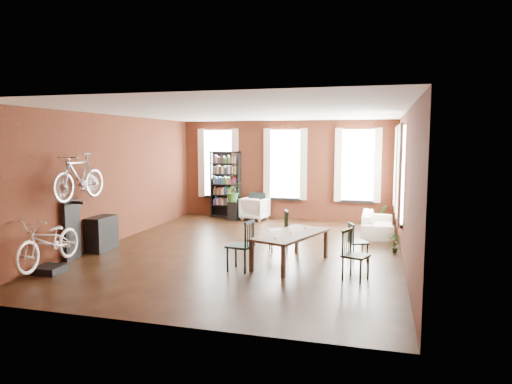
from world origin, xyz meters
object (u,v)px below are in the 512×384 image
(white_armchair, at_px, (255,207))
(plant_stand, at_px, (233,211))
(cream_sofa, at_px, (378,220))
(console_table, at_px, (102,233))
(bicycle_floor, at_px, (48,219))
(dining_chair_b, at_px, (278,231))
(dining_chair_d, at_px, (358,242))
(bookshelf, at_px, (226,184))
(dining_chair_a, at_px, (240,246))
(dining_chair_c, at_px, (356,255))
(dining_table, at_px, (291,249))
(bike_trainer, at_px, (50,269))

(white_armchair, height_order, plant_stand, white_armchair)
(cream_sofa, distance_m, console_table, 7.15)
(bicycle_floor, bearing_deg, dining_chair_b, 32.73)
(white_armchair, bearing_deg, cream_sofa, 169.11)
(dining_chair_d, bearing_deg, bookshelf, 22.20)
(dining_chair_a, distance_m, plant_stand, 5.76)
(dining_chair_c, height_order, white_armchair, dining_chair_c)
(dining_chair_c, height_order, console_table, dining_chair_c)
(dining_chair_d, height_order, bicycle_floor, bicycle_floor)
(cream_sofa, distance_m, plant_stand, 4.67)
(dining_chair_b, bearing_deg, dining_table, 3.92)
(dining_chair_a, relative_size, white_armchair, 1.26)
(console_table, bearing_deg, bike_trainer, -86.83)
(plant_stand, bearing_deg, bookshelf, 129.54)
(dining_chair_c, bearing_deg, dining_chair_b, 67.26)
(dining_chair_c, bearing_deg, dining_chair_a, 110.27)
(dining_chair_d, bearing_deg, white_armchair, 16.05)
(dining_table, distance_m, dining_chair_b, 1.16)
(console_table, bearing_deg, dining_chair_b, 14.03)
(bicycle_floor, bearing_deg, dining_table, 19.05)
(dining_chair_a, relative_size, bike_trainer, 2.07)
(bookshelf, relative_size, bike_trainer, 4.53)
(white_armchair, bearing_deg, dining_table, 123.09)
(dining_chair_c, xyz_separation_m, plant_stand, (-4.16, 5.47, -0.17))
(dining_chair_c, bearing_deg, cream_sofa, 16.50)
(dining_chair_b, relative_size, bookshelf, 0.43)
(dining_table, relative_size, bike_trainer, 3.95)
(dining_chair_d, distance_m, plant_stand, 5.80)
(dining_chair_b, xyz_separation_m, white_armchair, (-1.66, 3.96, -0.07))
(dining_chair_b, height_order, cream_sofa, dining_chair_b)
(bookshelf, height_order, cream_sofa, bookshelf)
(cream_sofa, bearing_deg, dining_chair_d, 172.34)
(dining_chair_a, relative_size, dining_chair_c, 1.08)
(dining_chair_b, bearing_deg, bookshelf, -168.37)
(dining_chair_b, relative_size, bicycle_floor, 0.51)
(dining_chair_d, xyz_separation_m, plant_stand, (-4.13, 4.06, -0.11))
(dining_chair_c, distance_m, bicycle_floor, 5.89)
(dining_chair_c, distance_m, dining_chair_d, 1.41)
(cream_sofa, bearing_deg, bicycle_floor, 131.26)
(bike_trainer, height_order, bicycle_floor, bicycle_floor)
(dining_chair_c, bearing_deg, dining_chair_d, 22.27)
(white_armchair, bearing_deg, dining_chair_b, 122.52)
(dining_table, xyz_separation_m, bicycle_floor, (-4.40, -1.84, 0.74))
(bicycle_floor, bearing_deg, console_table, 89.72)
(dining_chair_a, xyz_separation_m, console_table, (-3.63, 0.75, -0.10))
(dining_chair_c, bearing_deg, plant_stand, 58.57)
(console_table, relative_size, plant_stand, 1.35)
(dining_chair_d, height_order, bike_trainer, dining_chair_d)
(white_armchair, distance_m, bicycle_floor, 7.23)
(console_table, distance_m, plant_stand, 4.98)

